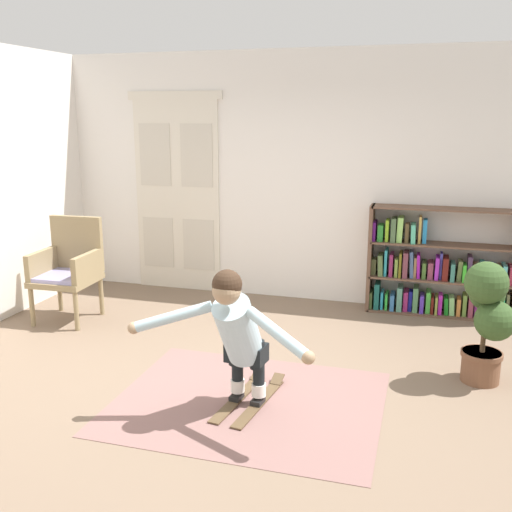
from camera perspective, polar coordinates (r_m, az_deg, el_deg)
name	(u,v)px	position (r m, az deg, el deg)	size (l,w,h in m)	color
ground_plane	(236,389)	(4.92, -1.98, -12.73)	(7.20, 7.20, 0.00)	#75604D
back_wall	(304,178)	(6.97, 4.68, 7.50)	(6.00, 0.10, 2.90)	white
double_door	(177,193)	(7.42, -7.62, 6.09)	(1.22, 0.05, 2.45)	beige
rug	(248,402)	(4.71, -0.77, -13.93)	(2.05, 1.66, 0.01)	#815D57
bookshelf	(436,272)	(6.79, 17.01, -1.48)	(1.58, 0.30, 1.20)	brown
wicker_chair	(69,267)	(6.66, -17.65, -0.98)	(0.62, 0.62, 1.10)	#907C56
potted_plant	(488,314)	(5.15, 21.52, -5.28)	(0.42, 0.48, 1.05)	brown
skis_pair	(250,398)	(4.73, -0.61, -13.56)	(0.38, 0.89, 0.07)	brown
person_skier	(237,329)	(4.28, -1.86, -7.07)	(1.40, 0.77, 1.08)	white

